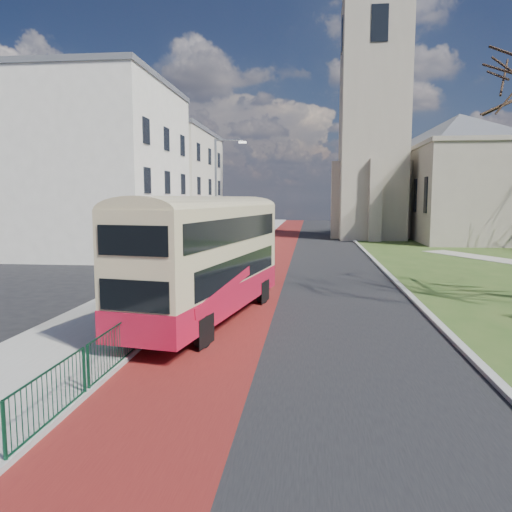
# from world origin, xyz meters

# --- Properties ---
(ground) EXTENTS (160.00, 160.00, 0.00)m
(ground) POSITION_xyz_m (0.00, 0.00, 0.00)
(ground) COLOR black
(ground) RESTS_ON ground
(road_carriageway) EXTENTS (9.00, 120.00, 0.01)m
(road_carriageway) POSITION_xyz_m (1.50, 20.00, 0.01)
(road_carriageway) COLOR black
(road_carriageway) RESTS_ON ground
(bus_lane) EXTENTS (3.40, 120.00, 0.01)m
(bus_lane) POSITION_xyz_m (-1.20, 20.00, 0.01)
(bus_lane) COLOR #591414
(bus_lane) RESTS_ON ground
(pavement_west) EXTENTS (4.00, 120.00, 0.12)m
(pavement_west) POSITION_xyz_m (-5.00, 20.00, 0.06)
(pavement_west) COLOR gray
(pavement_west) RESTS_ON ground
(kerb_west) EXTENTS (0.25, 120.00, 0.13)m
(kerb_west) POSITION_xyz_m (-3.00, 20.00, 0.07)
(kerb_west) COLOR #999993
(kerb_west) RESTS_ON ground
(kerb_east) EXTENTS (0.25, 80.00, 0.13)m
(kerb_east) POSITION_xyz_m (6.10, 22.00, 0.07)
(kerb_east) COLOR #999993
(kerb_east) RESTS_ON ground
(pedestrian_railing) EXTENTS (0.07, 24.00, 1.12)m
(pedestrian_railing) POSITION_xyz_m (-2.95, 4.00, 0.55)
(pedestrian_railing) COLOR #0D3924
(pedestrian_railing) RESTS_ON ground
(gothic_church) EXTENTS (16.38, 18.00, 40.00)m
(gothic_church) POSITION_xyz_m (12.56, 38.00, 13.13)
(gothic_church) COLOR gray
(gothic_church) RESTS_ON ground
(street_block_near) EXTENTS (10.30, 14.30, 13.00)m
(street_block_near) POSITION_xyz_m (-14.00, 22.00, 6.51)
(street_block_near) COLOR beige
(street_block_near) RESTS_ON ground
(street_block_far) EXTENTS (10.30, 16.30, 11.50)m
(street_block_far) POSITION_xyz_m (-14.00, 38.00, 5.76)
(street_block_far) COLOR beige
(street_block_far) RESTS_ON ground
(streetlamp) EXTENTS (2.13, 0.18, 8.00)m
(streetlamp) POSITION_xyz_m (-4.35, 18.00, 4.59)
(streetlamp) COLOR gray
(streetlamp) RESTS_ON pavement_west
(bus) EXTENTS (3.99, 10.12, 4.13)m
(bus) POSITION_xyz_m (-1.70, 1.74, 2.36)
(bus) COLOR #AF102A
(bus) RESTS_ON ground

